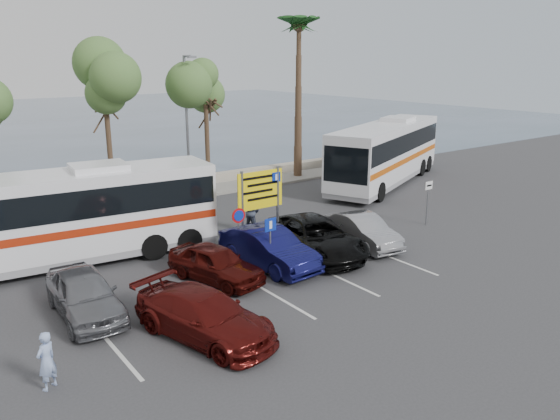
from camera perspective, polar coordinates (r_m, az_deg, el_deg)
ground at (r=20.57m, az=0.75°, el=-7.30°), size 120.00×120.00×0.00m
kerb_strip at (r=32.26m, az=-14.42°, el=0.88°), size 44.00×2.40×0.15m
seawall at (r=34.03m, az=-15.73°, el=1.93°), size 48.00×0.80×0.60m
tree_mid at (r=30.78m, az=-17.90°, el=12.37°), size 3.20×3.20×8.00m
tree_right at (r=33.23m, az=-7.81°, el=12.30°), size 3.20×3.20×7.40m
palm_tree at (r=37.11m, az=2.00°, el=18.49°), size 4.80×4.80×11.20m
street_lamp_right at (r=32.24m, az=-9.65°, el=9.33°), size 0.45×1.15×8.01m
direction_sign at (r=22.83m, az=-2.06°, el=1.46°), size 2.20×0.12×3.60m
sign_no_stop at (r=21.56m, az=-4.34°, el=-1.79°), size 0.60×0.08×2.35m
sign_parking at (r=20.54m, az=-1.02°, el=-2.96°), size 0.50×0.07×2.25m
sign_taxi at (r=27.75m, az=15.20°, el=1.33°), size 0.50×0.07×2.20m
lane_markings at (r=19.22m, az=-0.18°, el=-9.01°), size 12.02×4.20×0.01m
coach_bus_left at (r=23.07m, az=-22.60°, el=-1.14°), size 12.91×4.02×3.96m
coach_bus_right at (r=36.33m, az=11.05°, el=5.71°), size 13.42×7.99×4.18m
car_silver_a at (r=18.66m, az=-19.75°, el=-8.27°), size 1.96×4.46×1.50m
car_blue at (r=21.54m, az=-1.19°, el=-4.01°), size 1.96×4.81×1.55m
car_maroon at (r=16.50m, az=-7.93°, el=-10.84°), size 3.18×5.17×1.40m
car_red at (r=20.38m, az=-6.73°, el=-5.57°), size 2.59×4.30×1.37m
suv_black at (r=22.93m, az=3.72°, el=-2.82°), size 3.52×5.91×1.54m
car_silver_b at (r=24.24m, az=8.67°, el=-2.14°), size 2.11×4.37×1.38m
pedestrian_near at (r=15.17m, az=-23.22°, el=-14.28°), size 0.68×0.61×1.55m
pedestrian_far at (r=25.93m, az=-3.04°, el=-0.16°), size 1.07×1.17×1.94m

